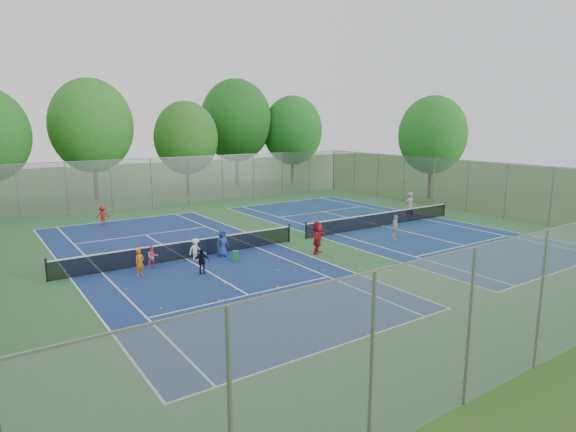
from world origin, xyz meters
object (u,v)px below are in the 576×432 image
object	(u,v)px
ball_crate	(202,255)
net_left	(185,250)
ball_hopper	(236,256)
instructor	(409,206)
net_right	(383,219)

from	to	relation	value
ball_crate	net_left	bearing A→B (deg)	157.43
ball_crate	ball_hopper	world-z (taller)	ball_hopper
instructor	ball_hopper	bearing A→B (deg)	11.04
net_right	ball_hopper	xyz separation A→B (m)	(-12.10, -1.81, -0.19)
ball_crate	instructor	size ratio (longest dim) A/B	0.17
net_right	net_left	bearing A→B (deg)	180.00
instructor	net_left	bearing A→B (deg)	4.12
ball_hopper	instructor	xyz separation A→B (m)	(15.32, 2.37, 0.71)
ball_hopper	instructor	distance (m)	15.52
net_right	instructor	size ratio (longest dim) A/B	6.57
ball_crate	ball_hopper	bearing A→B (deg)	-52.68
net_left	ball_crate	world-z (taller)	net_left
net_left	ball_hopper	size ratio (longest dim) A/B	24.06
net_left	ball_hopper	bearing A→B (deg)	-43.58
net_right	instructor	xyz separation A→B (m)	(3.22, 0.57, 0.53)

